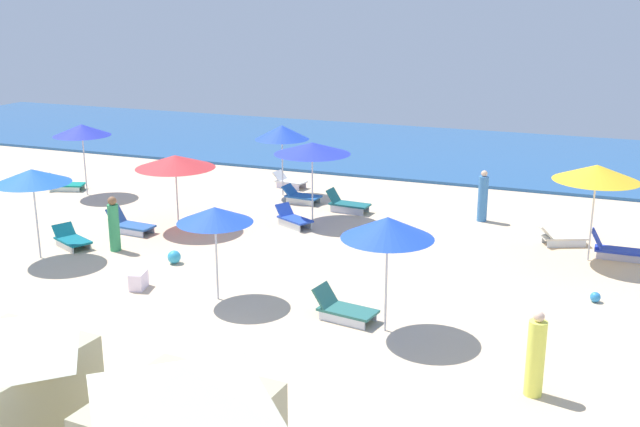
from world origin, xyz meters
name	(u,v)px	position (x,y,z in m)	size (l,w,h in m)	color
ground_plane	(126,371)	(0.00, 0.00, 0.00)	(60.00, 60.00, 0.00)	beige
ocean	(423,150)	(0.00, 23.71, 0.06)	(60.00, 12.58, 0.12)	#255895
cabana_1	(4,410)	(0.87, -3.93, 1.47)	(2.20, 2.46, 2.86)	#BBB48D
umbrella_0	(32,176)	(-6.25, 4.75, 2.35)	(2.09, 2.09, 2.56)	silver
lounge_chair_0_0	(71,239)	(-6.07, 5.87, 0.23)	(1.46, 1.12, 0.59)	silver
umbrella_1	(597,173)	(8.12, 10.19, 2.50)	(2.32, 2.32, 2.73)	silver
lounge_chair_1_0	(560,237)	(7.28, 11.31, 0.25)	(1.54, 1.10, 0.65)	silver
lounge_chair_1_1	(614,249)	(8.79, 10.68, 0.26)	(1.42, 0.59, 0.76)	silver
umbrella_2	(282,132)	(-2.78, 13.67, 2.35)	(1.97, 1.97, 2.61)	silver
lounge_chair_2_0	(289,181)	(-3.03, 14.82, 0.25)	(1.34, 0.78, 0.60)	silver
lounge_chair_2_1	(301,196)	(-1.73, 12.91, 0.25)	(1.39, 0.75, 0.61)	silver
umbrella_3	(312,148)	(-0.54, 11.08, 2.40)	(2.48, 2.48, 2.59)	silver
lounge_chair_3_0	(347,204)	(0.19, 12.42, 0.27)	(1.51, 0.72, 0.75)	silver
lounge_chair_3_1	(293,219)	(-0.82, 10.14, 0.26)	(1.43, 1.11, 0.65)	silver
umbrella_4	(388,228)	(4.20, 3.67, 2.37)	(2.01, 2.01, 2.61)	silver
lounge_chair_4_0	(343,309)	(3.13, 3.90, 0.26)	(1.52, 0.88, 0.71)	silver
umbrella_5	(215,215)	(-0.11, 3.92, 2.13)	(1.82, 1.82, 2.32)	silver
umbrella_6	(175,162)	(-4.20, 8.72, 2.14)	(2.50, 2.50, 2.34)	silver
lounge_chair_6_0	(129,225)	(-5.33, 7.69, 0.25)	(1.54, 0.75, 0.74)	silver
umbrella_8	(82,130)	(-9.58, 11.04, 2.43)	(2.07, 2.07, 2.64)	silver
lounge_chair_8_0	(64,184)	(-10.85, 11.31, 0.23)	(1.56, 1.05, 0.61)	silver
beachgoer_0	(536,356)	(7.54, 1.99, 0.77)	(0.43, 0.43, 1.66)	#F4F75A
beachgoer_1	(114,225)	(-4.67, 6.06, 0.77)	(0.40, 0.40, 1.61)	#379A5E
beachgoer_2	(483,197)	(4.67, 12.99, 0.80)	(0.33, 0.33, 1.70)	#3C78BA
beach_ball_0	(174,257)	(-2.48, 5.73, 0.18)	(0.37, 0.37, 0.37)	#33A6CF
beach_ball_1	(595,297)	(8.43, 7.08, 0.13)	(0.25, 0.25, 0.25)	#2F8AD1
cooler_box_2	(138,280)	(-2.31, 3.79, 0.22)	(0.55, 0.34, 0.43)	white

